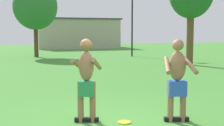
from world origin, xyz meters
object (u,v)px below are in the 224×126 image
(player_in_blue, at_px, (177,78))
(lamp_post, at_px, (132,9))
(tree_behind_players, at_px, (35,7))
(player_with_cap, at_px, (86,76))
(frisbee, at_px, (124,122))

(player_in_blue, distance_m, lamp_post, 17.26)
(lamp_post, xyz_separation_m, tree_behind_players, (-7.01, 1.63, 0.15))
(player_in_blue, distance_m, tree_behind_players, 18.06)
(player_with_cap, distance_m, tree_behind_players, 17.42)
(lamp_post, distance_m, tree_behind_players, 7.19)
(player_with_cap, relative_size, lamp_post, 0.30)
(player_in_blue, bearing_deg, tree_behind_players, 94.86)
(player_in_blue, relative_size, lamp_post, 0.30)
(player_in_blue, height_order, tree_behind_players, tree_behind_players)
(tree_behind_players, bearing_deg, lamp_post, -13.07)
(player_with_cap, bearing_deg, frisbee, -24.18)
(player_with_cap, height_order, frisbee, player_with_cap)
(player_in_blue, xyz_separation_m, frisbee, (-1.09, 0.25, -0.91))
(player_with_cap, height_order, lamp_post, lamp_post)
(lamp_post, relative_size, tree_behind_players, 1.07)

